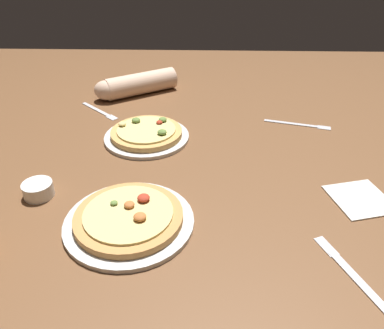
{
  "coord_description": "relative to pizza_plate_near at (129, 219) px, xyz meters",
  "views": [
    {
      "loc": [
        0.03,
        -0.9,
        0.6
      ],
      "look_at": [
        0.0,
        0.0,
        0.02
      ],
      "focal_mm": 35.46,
      "sensor_mm": 36.0,
      "label": 1
    }
  ],
  "objects": [
    {
      "name": "ramekin_sauce",
      "position": [
        -0.25,
        0.1,
        0.0
      ],
      "size": [
        0.08,
        0.08,
        0.04
      ],
      "primitive_type": "cylinder",
      "color": "white",
      "rests_on": "ground_plane"
    },
    {
      "name": "fork_spare",
      "position": [
        0.5,
        0.53,
        -0.01
      ],
      "size": [
        0.22,
        0.08,
        0.01
      ],
      "color": "silver",
      "rests_on": "ground_plane"
    },
    {
      "name": "ground_plane",
      "position": [
        0.14,
        0.23,
        -0.03
      ],
      "size": [
        2.4,
        2.4,
        0.03
      ],
      "primitive_type": "cube",
      "color": "brown"
    },
    {
      "name": "napkin_folded",
      "position": [
        0.57,
        0.11,
        -0.01
      ],
      "size": [
        0.17,
        0.17,
        0.01
      ],
      "primitive_type": "cube",
      "rotation": [
        0.0,
        0.0,
        0.25
      ],
      "color": "silver",
      "rests_on": "ground_plane"
    },
    {
      "name": "pizza_plate_far",
      "position": [
        -0.01,
        0.42,
        0.0
      ],
      "size": [
        0.27,
        0.27,
        0.05
      ],
      "color": "silver",
      "rests_on": "ground_plane"
    },
    {
      "name": "pizza_plate_near",
      "position": [
        0.0,
        0.0,
        0.0
      ],
      "size": [
        0.3,
        0.3,
        0.05
      ],
      "color": "silver",
      "rests_on": "ground_plane"
    },
    {
      "name": "diner_arm",
      "position": [
        -0.11,
        0.78,
        0.03
      ],
      "size": [
        0.32,
        0.23,
        0.09
      ],
      "color": "beige",
      "rests_on": "ground_plane"
    },
    {
      "name": "fork_left",
      "position": [
        -0.22,
        0.62,
        -0.01
      ],
      "size": [
        0.17,
        0.16,
        0.01
      ],
      "color": "silver",
      "rests_on": "ground_plane"
    },
    {
      "name": "knife_right",
      "position": [
        0.47,
        -0.13,
        -0.01
      ],
      "size": [
        0.1,
        0.21,
        0.01
      ],
      "color": "silver",
      "rests_on": "ground_plane"
    }
  ]
}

